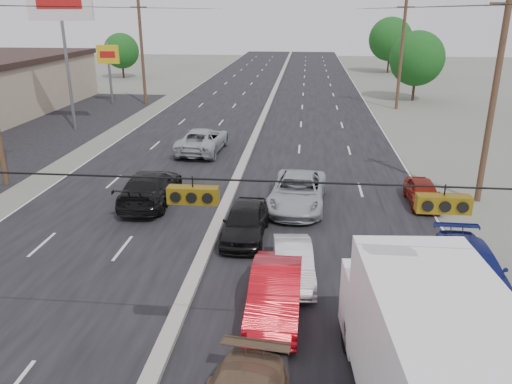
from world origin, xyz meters
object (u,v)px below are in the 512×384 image
at_px(box_truck, 424,354).
at_px(queue_car_a, 245,222).
at_px(queue_car_c, 298,192).
at_px(tree_left_far, 121,51).
at_px(queue_car_e, 423,193).
at_px(utility_pole_left_c, 142,52).
at_px(pole_sign_far, 108,59).
at_px(oncoming_far, 203,140).
at_px(red_sedan, 275,293).
at_px(utility_pole_right_c, 401,55).
at_px(utility_pole_right_b, 493,99).
at_px(queue_car_b, 293,264).
at_px(queue_car_d, 472,268).
at_px(pole_sign_billboard, 61,12).
at_px(oncoming_near, 150,187).
at_px(tree_right_mid, 417,58).
at_px(tree_right_far, 390,39).

distance_m(box_truck, queue_car_a, 10.95).
bearing_deg(queue_car_a, queue_car_c, 62.04).
relative_size(tree_left_far, queue_car_e, 1.71).
bearing_deg(utility_pole_left_c, pole_sign_far, -180.00).
xyz_separation_m(tree_left_far, queue_car_a, (23.40, -50.49, -2.99)).
bearing_deg(utility_pole_left_c, oncoming_far, -61.46).
distance_m(red_sedan, queue_car_c, 9.22).
relative_size(utility_pole_right_c, pole_sign_far, 1.67).
distance_m(utility_pole_right_b, box_truck, 16.54).
bearing_deg(queue_car_a, utility_pole_right_b, 27.56).
xyz_separation_m(queue_car_b, queue_car_d, (6.10, 0.12, 0.07)).
bearing_deg(queue_car_d, queue_car_e, 90.72).
bearing_deg(pole_sign_billboard, queue_car_d, -41.91).
bearing_deg(oncoming_near, pole_sign_far, -67.20).
bearing_deg(tree_right_mid, oncoming_far, -128.99).
bearing_deg(tree_right_far, queue_car_c, -102.43).
relative_size(box_truck, queue_car_a, 1.80).
relative_size(tree_left_far, oncoming_near, 1.11).
bearing_deg(box_truck, oncoming_far, 108.44).
bearing_deg(tree_right_far, tree_right_mid, -92.29).
relative_size(pole_sign_far, queue_car_d, 1.24).
height_order(tree_right_mid, queue_car_e, tree_right_mid).
distance_m(utility_pole_left_c, oncoming_far, 20.19).
height_order(utility_pole_right_b, pole_sign_far, utility_pole_right_b).
relative_size(tree_right_far, queue_car_b, 2.14).
xyz_separation_m(utility_pole_right_b, oncoming_far, (-15.58, 7.67, -4.30)).
bearing_deg(oncoming_near, pole_sign_billboard, -55.88).
distance_m(utility_pole_left_c, tree_right_far, 41.38).
bearing_deg(pole_sign_billboard, utility_pole_left_c, 80.54).
bearing_deg(oncoming_near, queue_car_c, 179.63).
bearing_deg(queue_car_c, red_sedan, -88.89).
xyz_separation_m(pole_sign_far, queue_car_d, (25.60, -33.63, -3.71)).
xyz_separation_m(utility_pole_right_b, pole_sign_billboard, (-27.00, 13.00, 3.76)).
bearing_deg(box_truck, pole_sign_billboard, 122.39).
bearing_deg(pole_sign_far, pole_sign_billboard, -82.87).
height_order(utility_pole_right_b, tree_right_far, utility_pole_right_b).
bearing_deg(queue_car_e, tree_right_mid, 80.12).
height_order(pole_sign_far, queue_car_d, pole_sign_far).
height_order(utility_pole_right_c, tree_right_mid, utility_pole_right_c).
relative_size(utility_pole_right_c, queue_car_a, 2.33).
height_order(utility_pole_left_c, pole_sign_far, utility_pole_left_c).
bearing_deg(utility_pole_right_b, utility_pole_left_c, 135.00).
height_order(red_sedan, queue_car_c, queue_car_c).
height_order(utility_pole_right_b, box_truck, utility_pole_right_b).
xyz_separation_m(tree_left_far, tree_right_mid, (37.00, -15.00, 0.62)).
height_order(tree_right_far, queue_car_c, tree_right_far).
relative_size(tree_right_mid, queue_car_b, 1.87).
height_order(pole_sign_billboard, tree_right_mid, pole_sign_billboard).
relative_size(tree_left_far, queue_car_c, 1.10).
bearing_deg(queue_car_e, queue_car_a, -150.21).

